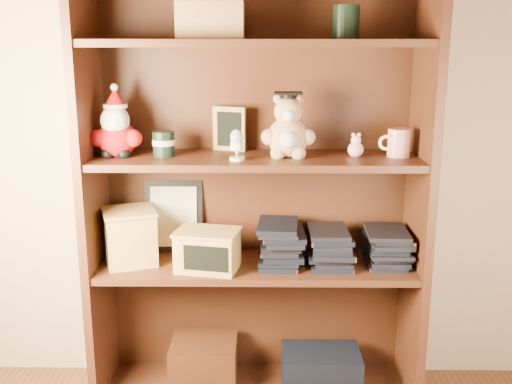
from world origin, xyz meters
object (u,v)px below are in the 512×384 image
(bookcase, at_px, (255,200))
(treats_box, at_px, (130,236))
(teacher_mug, at_px, (398,143))
(grad_teddy_bear, at_px, (288,132))

(bookcase, relative_size, treats_box, 6.78)
(teacher_mug, height_order, treats_box, teacher_mug)
(grad_teddy_bear, relative_size, treats_box, 0.98)
(grad_teddy_bear, distance_m, treats_box, 0.69)
(bookcase, xyz_separation_m, treats_box, (-0.46, -0.05, -0.13))
(grad_teddy_bear, bearing_deg, treats_box, 179.39)
(treats_box, bearing_deg, teacher_mug, 0.05)
(grad_teddy_bear, xyz_separation_m, treats_box, (-0.57, 0.01, -0.39))
(bookcase, height_order, teacher_mug, bookcase)
(bookcase, xyz_separation_m, teacher_mug, (0.50, -0.05, 0.22))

